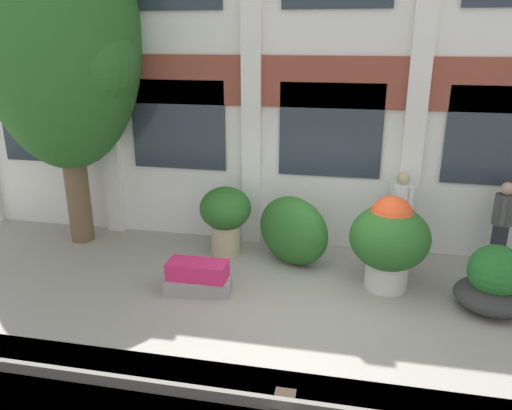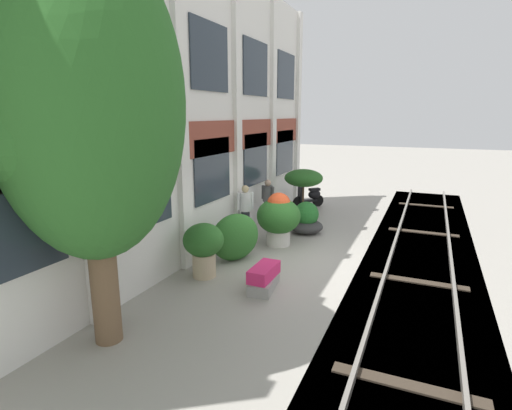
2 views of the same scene
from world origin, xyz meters
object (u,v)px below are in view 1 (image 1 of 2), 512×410
Objects in this scene: resident_by_doorway at (400,213)px; topiary_hedge at (293,231)px; potted_plant_square_trough at (198,278)px; potted_plant_wide_bowl at (493,284)px; broadleaf_tree at (59,39)px; potted_plant_glazed_jar at (226,214)px; resident_watching_tracks at (502,223)px; potted_plant_stone_basin at (390,238)px.

topiary_hedge is at bearing -25.96° from resident_by_doorway.
potted_plant_wide_bowl is at bearing 4.92° from potted_plant_square_trough.
broadleaf_tree is 4.96× the size of potted_plant_glazed_jar.
potted_plant_wide_bowl is 3.27m from topiary_hedge.
resident_by_doorway reaches higher than potted_plant_square_trough.
broadleaf_tree is 4.26m from potted_plant_glazed_jar.
resident_watching_tracks is at bearing 21.16° from potted_plant_square_trough.
potted_plant_wide_bowl is at bearing -17.47° from topiary_hedge.
potted_plant_square_trough is 0.79× the size of topiary_hedge.
topiary_hedge reaches higher than potted_plant_wide_bowl.
potted_plant_glazed_jar is 4.81m from resident_watching_tracks.
resident_by_doorway is 1.69m from resident_watching_tracks.
potted_plant_glazed_jar is 1.29m from topiary_hedge.
potted_plant_glazed_jar is at bearing 165.25° from potted_plant_wide_bowl.
potted_plant_stone_basin reaches higher than potted_plant_glazed_jar.
potted_plant_square_trough is at bearing -28.86° from broadleaf_tree.
potted_plant_stone_basin is at bearing 165.78° from potted_plant_wide_bowl.
broadleaf_tree reaches higher than potted_plant_glazed_jar.
topiary_hedge reaches higher than potted_plant_square_trough.
topiary_hedge is (-3.52, -0.52, -0.22)m from resident_watching_tracks.
potted_plant_stone_basin is 1.43× the size of potted_plant_wide_bowl.
potted_plant_wide_bowl is at bearing -14.22° from potted_plant_stone_basin.
resident_by_doorway is 1.17× the size of topiary_hedge.
broadleaf_tree reaches higher than topiary_hedge.
broadleaf_tree is 5.33m from topiary_hedge.
resident_watching_tracks reaches higher than potted_plant_glazed_jar.
potted_plant_square_trough is at bearing -165.39° from potted_plant_stone_basin.
potted_plant_glazed_jar is 3.14m from resident_by_doorway.
potted_plant_square_trough is 0.67× the size of resident_by_doorway.
resident_watching_tracks is 1.12× the size of topiary_hedge.
potted_plant_glazed_jar is at bearing 172.16° from topiary_hedge.
resident_watching_tracks reaches higher than topiary_hedge.
broadleaf_tree is 6.62m from potted_plant_stone_basin.
potted_plant_wide_bowl is at bearing 86.38° from resident_by_doorway.
resident_by_doorway is (6.10, 0.32, -2.94)m from broadleaf_tree.
topiary_hedge is (1.27, -0.18, -0.16)m from potted_plant_glazed_jar.
potted_plant_stone_basin is 2.98m from potted_plant_glazed_jar.
resident_watching_tracks is (0.41, 1.50, 0.42)m from potted_plant_wide_bowl.
resident_by_doorway reaches higher than potted_plant_glazed_jar.
topiary_hedge is (4.26, -0.25, -3.20)m from broadleaf_tree.
potted_plant_stone_basin is 3.10m from potted_plant_square_trough.
resident_by_doorway is 1.05× the size of resident_watching_tracks.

